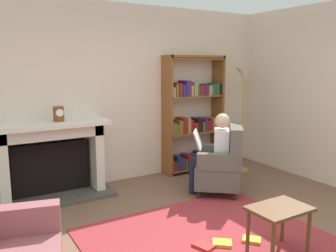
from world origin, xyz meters
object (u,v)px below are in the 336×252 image
Objects in this scene: armchair_reading at (222,164)px; fireplace at (51,157)px; bookshelf at (194,118)px; side_table at (279,215)px; seated_reader at (214,150)px; mantel_clock at (59,114)px; floor_lamp at (245,83)px.

fireplace is at bearing -78.09° from armchair_reading.
bookshelf reaches higher than fireplace.
bookshelf is 2.87m from side_table.
fireplace is 1.35× the size of seated_reader.
mantel_clock is 0.35× the size of side_table.
floor_lamp is at bearing -32.19° from bookshelf.
armchair_reading is at bearing -27.62° from fireplace.
floor_lamp reaches higher than mantel_clock.
mantel_clock is at bearing -176.56° from bookshelf.
bookshelf is (2.37, 0.03, 0.35)m from fireplace.
bookshelf reaches higher than side_table.
fireplace is at bearing 136.09° from mantel_clock.
armchair_reading is at bearing -26.54° from mantel_clock.
floor_lamp is (0.71, -0.44, 0.57)m from bookshelf.
mantel_clock is 3.00m from floor_lamp.
floor_lamp reaches higher than seated_reader.
mantel_clock reaches higher than armchair_reading.
armchair_reading is (2.08, -1.09, -0.14)m from fireplace.
floor_lamp is (1.60, 2.24, 1.08)m from side_table.
seated_reader is (-0.38, -1.05, -0.30)m from bookshelf.
floor_lamp is (1.08, 0.60, 0.87)m from seated_reader.
seated_reader is at bearing -150.96° from floor_lamp.
armchair_reading is at bearing -104.40° from bookshelf.
floor_lamp is (3.07, -0.41, 0.93)m from fireplace.
armchair_reading reaches higher than side_table.
fireplace is 0.61m from mantel_clock.
fireplace is at bearing 119.05° from side_table.
seated_reader is (1.99, -1.01, 0.06)m from fireplace.
bookshelf is 1.01m from floor_lamp.
floor_lamp reaches higher than side_table.
side_table is at bearing 18.26° from armchair_reading.
floor_lamp is at bearing -7.62° from fireplace.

